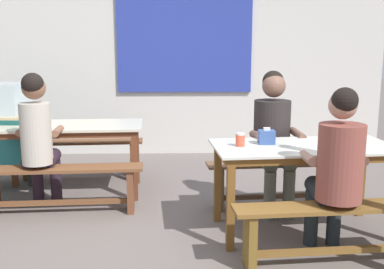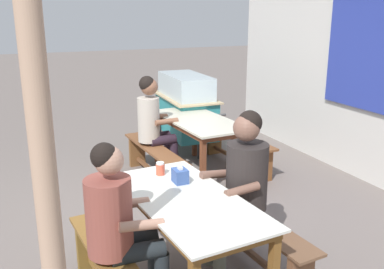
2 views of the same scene
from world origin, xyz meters
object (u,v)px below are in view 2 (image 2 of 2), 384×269
at_px(dining_table_near, 187,208).
at_px(wooden_support_post, 49,220).
at_px(person_left_back_turned, 153,120).
at_px(person_right_near_table, 242,178).
at_px(food_cart, 185,107).
at_px(tissue_box, 180,176).
at_px(dining_table_far, 198,125).
at_px(bench_far_back, 237,146).
at_px(person_near_front, 119,220).
at_px(bench_near_back, 252,234).
at_px(bench_far_front, 155,159).
at_px(condiment_jar, 160,169).

xyz_separation_m(dining_table_near, wooden_support_post, (0.75, -1.04, 0.46)).
bearing_deg(person_left_back_turned, person_right_near_table, 0.66).
relative_size(food_cart, tissue_box, 11.82).
relative_size(person_left_back_turned, wooden_support_post, 0.59).
xyz_separation_m(food_cart, tissue_box, (3.03, -1.31, 0.14)).
xyz_separation_m(dining_table_far, bench_far_back, (-0.04, 0.62, -0.37)).
relative_size(dining_table_far, person_near_front, 1.23).
distance_m(bench_near_back, food_cart, 3.40).
relative_size(food_cart, wooden_support_post, 0.73).
relative_size(person_left_back_turned, person_near_front, 1.03).
xyz_separation_m(person_left_back_turned, person_near_front, (2.46, -1.08, -0.03)).
xyz_separation_m(person_left_back_turned, wooden_support_post, (3.12, -1.58, 0.38)).
height_order(food_cart, person_near_front, person_near_front).
distance_m(food_cart, person_right_near_table, 3.30).
bearing_deg(person_near_front, dining_table_near, 99.24).
distance_m(bench_far_back, bench_far_front, 1.24).
distance_m(bench_far_back, person_near_front, 3.29).
relative_size(person_near_front, wooden_support_post, 0.57).
distance_m(bench_far_front, person_left_back_turned, 0.50).
distance_m(person_left_back_turned, person_near_front, 2.69).
xyz_separation_m(bench_near_back, wooden_support_post, (0.80, -1.66, 0.85)).
bearing_deg(tissue_box, person_near_front, -57.32).
xyz_separation_m(bench_far_front, bench_near_back, (2.13, 0.14, -0.02)).
bearing_deg(food_cart, person_near_front, -29.36).
height_order(bench_far_front, food_cart, food_cart).
bearing_deg(food_cart, person_left_back_turned, -41.29).
distance_m(bench_far_front, person_right_near_table, 2.09).
bearing_deg(dining_table_far, person_near_front, -35.44).
bearing_deg(person_right_near_table, person_near_front, -77.94).
distance_m(person_right_near_table, tissue_box, 0.52).
xyz_separation_m(dining_table_far, dining_table_near, (2.22, -1.10, -0.00)).
height_order(dining_table_far, bench_far_back, dining_table_far).
distance_m(bench_far_front, person_near_front, 2.53).
relative_size(person_left_back_turned, condiment_jar, 12.06).
relative_size(food_cart, condiment_jar, 14.91).
bearing_deg(bench_near_back, person_right_near_table, -148.28).
bearing_deg(tissue_box, dining_table_far, 151.75).
distance_m(dining_table_far, wooden_support_post, 3.69).
distance_m(bench_near_back, person_near_front, 1.25).
xyz_separation_m(bench_far_front, condiment_jar, (1.64, -0.50, 0.50)).
distance_m(bench_near_back, condiment_jar, 0.96).
bearing_deg(bench_far_back, bench_near_back, -26.43).
relative_size(dining_table_far, food_cart, 0.96).
xyz_separation_m(dining_table_far, bench_far_front, (0.04, -0.62, -0.37)).
relative_size(dining_table_far, person_left_back_turned, 1.19).
xyz_separation_m(bench_far_back, person_right_near_table, (2.11, -1.16, 0.47)).
xyz_separation_m(food_cart, person_left_back_turned, (0.97, -0.85, 0.09)).
relative_size(dining_table_near, bench_far_front, 0.99).
bearing_deg(bench_near_back, bench_far_back, 153.57).
distance_m(condiment_jar, wooden_support_post, 1.68).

